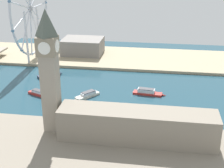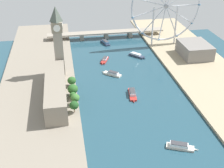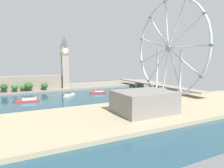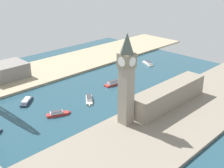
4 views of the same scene
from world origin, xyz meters
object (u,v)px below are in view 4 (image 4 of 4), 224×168
Objects in this scene: riverside_hall at (6,71)px; tour_boat_4 at (27,101)px; tour_boat_2 at (114,83)px; tour_boat_3 at (148,63)px; tour_boat_5 at (58,114)px; parliament_block at (169,95)px; clock_tower at (126,78)px; tour_boat_1 at (89,99)px.

riverside_hall reaches higher than tour_boat_4.
riverside_hall reaches higher than tour_boat_2.
riverside_hall is 143.29m from tour_boat_2.
tour_boat_5 is (-37.63, 194.05, -0.22)m from tour_boat_3.
tour_boat_5 is at bearing -162.96° from tour_boat_2.
tour_boat_5 is at bearing 175.41° from riverside_hall.
clock_tower is at bearing 84.04° from parliament_block.
tour_boat_4 is (45.72, 52.10, 0.04)m from tour_boat_1.
tour_boat_1 is at bearing -82.45° from tour_boat_4.
tour_boat_1 is 55.76m from tour_boat_2.
parliament_block is at bearing -156.73° from riverside_hall.
parliament_block reaches higher than riverside_hall.
tour_boat_1 is (65.20, -10.32, -45.98)m from clock_tower.
tour_boat_4 is 49.39m from tour_boat_5.
parliament_block is at bearing 74.26° from tour_boat_1.
clock_tower is at bearing -110.54° from tour_boat_4.
tour_boat_2 is 1.30× the size of tour_boat_4.
tour_boat_2 is 1.23× the size of tour_boat_5.
clock_tower reaches higher than tour_boat_1.
riverside_hall is at bearing 108.79° from tour_boat_5.
clock_tower is 3.49× the size of tour_boat_1.
tour_boat_2 is 100.19m from tour_boat_5.
tour_boat_4 is at bearing 170.54° from tour_boat_2.
tour_boat_3 is at bearing 141.90° from tour_boat_1.
parliament_block is 156.51m from tour_boat_4.
tour_boat_1 is 1.01× the size of tour_boat_4.
parliament_block is 88.60m from tour_boat_1.
clock_tower is at bearing -172.85° from riverside_hall.
tour_boat_1 is (-126.49, -34.35, -10.62)m from riverside_hall.
tour_boat_5 is (62.08, 34.43, -46.03)m from clock_tower.
tour_boat_5 is (68.46, 95.57, -12.04)m from parliament_block.
parliament_block is 2.12× the size of riverside_hall.
riverside_hall is 2.05× the size of tour_boat_4.
tour_boat_2 reaches higher than tour_boat_3.
riverside_hall is at bearing -125.93° from tour_boat_1.
riverside_hall is (198.07, 85.18, -1.37)m from parliament_block.
clock_tower is 70.25m from parliament_block.
tour_boat_4 is at bearing 121.94° from tour_boat_5.
clock_tower is at bearing -37.61° from tour_boat_5.
clock_tower is 196.40m from riverside_hall.
clock_tower is 84.60m from tour_boat_5.
parliament_block is 86.54m from tour_boat_2.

